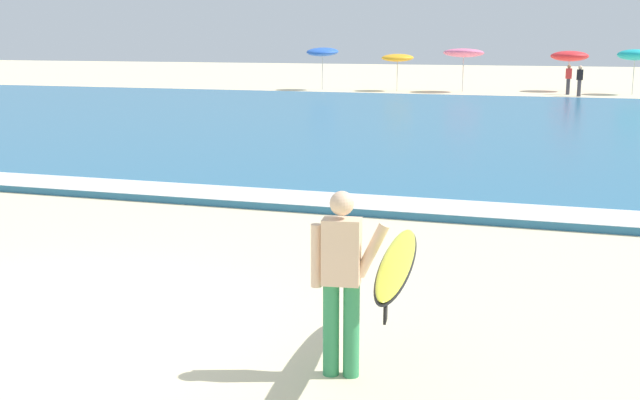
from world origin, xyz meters
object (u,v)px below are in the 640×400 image
(beach_umbrella_2, at_px, (464,53))
(beachgoer_near_row_left, at_px, (580,80))
(beach_umbrella_3, at_px, (570,56))
(beachgoer_near_row_mid, at_px, (568,79))
(beach_umbrella_1, at_px, (398,58))
(surfer_with_board, at_px, (369,269))
(beach_umbrella_0, at_px, (322,52))
(beach_umbrella_4, at_px, (635,55))

(beach_umbrella_2, bearing_deg, beachgoer_near_row_left, -13.74)
(beach_umbrella_3, height_order, beachgoer_near_row_mid, beach_umbrella_3)
(beach_umbrella_1, xyz_separation_m, beach_umbrella_3, (9.22, 2.53, 0.10))
(surfer_with_board, distance_m, beach_umbrella_0, 39.84)
(surfer_with_board, bearing_deg, beach_umbrella_2, 96.57)
(beach_umbrella_0, bearing_deg, beachgoer_near_row_left, -3.29)
(beach_umbrella_2, xyz_separation_m, beach_umbrella_3, (5.57, 2.29, -0.19))
(beach_umbrella_1, xyz_separation_m, beachgoer_near_row_left, (9.83, -1.26, -1.01))
(surfer_with_board, height_order, beach_umbrella_0, beach_umbrella_0)
(beach_umbrella_2, bearing_deg, beach_umbrella_3, 22.33)
(beach_umbrella_0, height_order, beach_umbrella_1, beach_umbrella_0)
(beach_umbrella_0, height_order, beachgoer_near_row_left, beach_umbrella_0)
(beach_umbrella_1, height_order, beachgoer_near_row_mid, beach_umbrella_1)
(beach_umbrella_1, distance_m, beach_umbrella_3, 9.57)
(beach_umbrella_4, bearing_deg, beach_umbrella_3, 154.60)
(surfer_with_board, relative_size, beach_umbrella_1, 1.35)
(beach_umbrella_3, bearing_deg, beach_umbrella_4, -25.40)
(beach_umbrella_3, relative_size, beach_umbrella_4, 0.93)
(beachgoer_near_row_mid, bearing_deg, beach_umbrella_0, -178.40)
(beach_umbrella_1, xyz_separation_m, beachgoer_near_row_mid, (9.27, -0.07, -1.01))
(surfer_with_board, relative_size, beach_umbrella_4, 1.17)
(surfer_with_board, relative_size, beach_umbrella_2, 1.15)
(beach_umbrella_0, distance_m, beachgoer_near_row_left, 14.21)
(beach_umbrella_0, height_order, beach_umbrella_4, beach_umbrella_0)
(beach_umbrella_0, distance_m, beach_umbrella_4, 16.89)
(beach_umbrella_3, relative_size, beachgoer_near_row_mid, 1.44)
(beachgoer_near_row_mid, bearing_deg, beachgoer_near_row_left, -64.68)
(beach_umbrella_2, distance_m, beach_umbrella_3, 6.02)
(beach_umbrella_4, xyz_separation_m, beachgoer_near_row_left, (-2.71, -2.22, -1.24))
(beachgoer_near_row_left, xyz_separation_m, beachgoer_near_row_mid, (-0.56, 1.19, 0.00))
(surfer_with_board, relative_size, beach_umbrella_0, 1.15)
(beach_umbrella_4, distance_m, beachgoer_near_row_left, 3.71)
(beach_umbrella_1, bearing_deg, beachgoer_near_row_left, -7.33)
(beachgoer_near_row_mid, bearing_deg, beach_umbrella_3, 90.99)
(surfer_with_board, height_order, beachgoer_near_row_left, surfer_with_board)
(beach_umbrella_1, bearing_deg, beach_umbrella_4, 4.37)
(beach_umbrella_4, relative_size, beachgoer_near_row_left, 1.54)
(beach_umbrella_3, xyz_separation_m, beach_umbrella_4, (3.31, -1.57, 0.12))
(beach_umbrella_2, xyz_separation_m, beachgoer_near_row_mid, (5.61, -0.32, -1.30))
(beach_umbrella_4, height_order, beachgoer_near_row_left, beach_umbrella_4)
(beach_umbrella_1, relative_size, beachgoer_near_row_left, 1.33)
(surfer_with_board, xyz_separation_m, beach_umbrella_3, (1.13, 40.83, 0.92))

